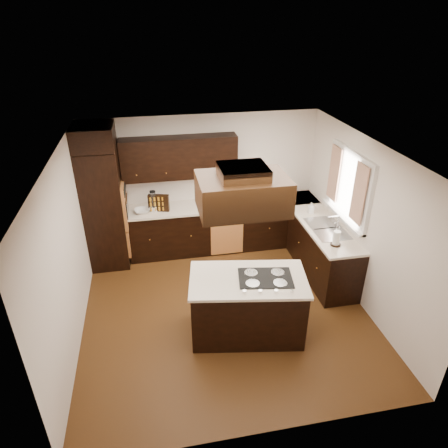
{
  "coord_description": "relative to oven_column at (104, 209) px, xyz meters",
  "views": [
    {
      "loc": [
        -0.93,
        -4.72,
        4.05
      ],
      "look_at": [
        0.1,
        0.6,
        1.15
      ],
      "focal_mm": 32.0,
      "sensor_mm": 36.0,
      "label": 1
    }
  ],
  "objects": [
    {
      "name": "island",
      "position": [
        1.98,
        -2.25,
        -0.62
      ],
      "size": [
        1.62,
        1.06,
        0.88
      ],
      "primitive_type": "cube",
      "rotation": [
        0.0,
        0.0,
        -0.17
      ],
      "color": "black",
      "rests_on": "floor"
    },
    {
      "name": "mixing_bowl",
      "position": [
        0.63,
        0.0,
        -0.11
      ],
      "size": [
        0.29,
        0.29,
        0.07
      ],
      "primitive_type": "imported",
      "rotation": [
        0.0,
        0.0,
        0.1
      ],
      "color": "white",
      "rests_on": "countertop_back"
    },
    {
      "name": "window_pane",
      "position": [
        3.87,
        -1.16,
        0.59
      ],
      "size": [
        0.0,
        1.2,
        1.0
      ],
      "primitive_type": "cube",
      "color": "white",
      "rests_on": "wall_right"
    },
    {
      "name": "spice_rack",
      "position": [
        0.92,
        0.03,
        0.01
      ],
      "size": [
        0.37,
        0.19,
        0.3
      ],
      "primitive_type": "cube",
      "rotation": [
        0.0,
        0.0,
        -0.28
      ],
      "color": "black",
      "rests_on": "countertop_back"
    },
    {
      "name": "sink_rim",
      "position": [
        3.58,
        -1.16,
        -0.14
      ],
      "size": [
        0.52,
        0.84,
        0.01
      ],
      "primitive_type": "cube",
      "color": "silver",
      "rests_on": "countertop_right"
    },
    {
      "name": "wall_back",
      "position": [
        1.78,
        0.4,
        0.19
      ],
      "size": [
        4.2,
        0.02,
        2.5
      ],
      "primitive_type": "cube",
      "color": "silver",
      "rests_on": "ground"
    },
    {
      "name": "soap_bottle",
      "position": [
        3.52,
        -0.57,
        -0.04
      ],
      "size": [
        0.1,
        0.1,
        0.2
      ],
      "primitive_type": "imported",
      "rotation": [
        0.0,
        0.0,
        -0.09
      ],
      "color": "white",
      "rests_on": "countertop_right"
    },
    {
      "name": "dishwasher_front",
      "position": [
        2.1,
        -0.2,
        -0.66
      ],
      "size": [
        0.6,
        0.05,
        0.72
      ],
      "primitive_type": "cube",
      "color": "#DA8745",
      "rests_on": "floor"
    },
    {
      "name": "blender_base",
      "position": [
        0.83,
        0.03,
        -0.09
      ],
      "size": [
        0.15,
        0.15,
        0.1
      ],
      "primitive_type": "cylinder",
      "color": "silver",
      "rests_on": "countertop_back"
    },
    {
      "name": "cooktop",
      "position": [
        2.21,
        -2.28,
        -0.13
      ],
      "size": [
        0.78,
        0.58,
        0.01
      ],
      "primitive_type": "cube",
      "rotation": [
        0.0,
        0.0,
        -0.17
      ],
      "color": "black",
      "rests_on": "island_top"
    },
    {
      "name": "base_cabinets_back",
      "position": [
        1.81,
        0.09,
        -0.62
      ],
      "size": [
        2.93,
        0.6,
        0.88
      ],
      "primitive_type": "cube",
      "color": "black",
      "rests_on": "floor"
    },
    {
      "name": "window_frame",
      "position": [
        3.85,
        -1.16,
        0.59
      ],
      "size": [
        0.06,
        1.32,
        1.12
      ],
      "primitive_type": "cube",
      "color": "white",
      "rests_on": "wall_right"
    },
    {
      "name": "range_hood",
      "position": [
        1.88,
        -2.25,
        1.1
      ],
      "size": [
        1.05,
        0.72,
        0.42
      ],
      "primitive_type": "cube",
      "color": "black",
      "rests_on": "ceiling"
    },
    {
      "name": "upper_cabinets",
      "position": [
        1.34,
        0.23,
        0.75
      ],
      "size": [
        2.0,
        0.34,
        0.72
      ],
      "primitive_type": "cube",
      "color": "black",
      "rests_on": "wall_back"
    },
    {
      "name": "curtain_right",
      "position": [
        3.79,
        -0.74,
        0.64
      ],
      "size": [
        0.02,
        0.34,
        0.9
      ],
      "primitive_type": "cube",
      "color": "beige",
      "rests_on": "wall_right"
    },
    {
      "name": "blender_pitcher",
      "position": [
        0.83,
        0.03,
        0.09
      ],
      "size": [
        0.13,
        0.13,
        0.26
      ],
      "primitive_type": "cone",
      "color": "silver",
      "rests_on": "blender_base"
    },
    {
      "name": "hood_duct",
      "position": [
        1.88,
        -2.25,
        1.38
      ],
      "size": [
        0.55,
        0.5,
        0.13
      ],
      "primitive_type": "cube",
      "color": "black",
      "rests_on": "ceiling"
    },
    {
      "name": "ceiling",
      "position": [
        1.78,
        -1.71,
        1.45
      ],
      "size": [
        4.2,
        4.2,
        0.02
      ],
      "primitive_type": "cube",
      "color": "silver",
      "rests_on": "ground"
    },
    {
      "name": "wall_front",
      "position": [
        1.78,
        -3.81,
        0.19
      ],
      "size": [
        4.2,
        0.02,
        2.5
      ],
      "primitive_type": "cube",
      "color": "silver",
      "rests_on": "ground"
    },
    {
      "name": "curtain_left",
      "position": [
        3.79,
        -1.57,
        0.64
      ],
      "size": [
        0.02,
        0.34,
        0.9
      ],
      "primitive_type": "cube",
      "color": "beige",
      "rests_on": "wall_right"
    },
    {
      "name": "base_cabinets_right",
      "position": [
        3.58,
        -0.8,
        -0.62
      ],
      "size": [
        0.6,
        2.4,
        0.88
      ],
      "primitive_type": "cube",
      "color": "black",
      "rests_on": "floor"
    },
    {
      "name": "paper_towel",
      "position": [
        3.48,
        -1.67,
        -0.02
      ],
      "size": [
        0.13,
        0.13,
        0.24
      ],
      "primitive_type": "cylinder",
      "rotation": [
        0.0,
        0.0,
        0.2
      ],
      "color": "white",
      "rests_on": "countertop_right"
    },
    {
      "name": "floor",
      "position": [
        1.78,
        -1.71,
        -1.07
      ],
      "size": [
        4.2,
        4.2,
        0.02
      ],
      "primitive_type": "cube",
      "color": "brown",
      "rests_on": "ground"
    },
    {
      "name": "countertop_right",
      "position": [
        3.56,
        -0.8,
        -0.16
      ],
      "size": [
        0.63,
        2.4,
        0.04
      ],
      "primitive_type": "cube",
      "color": "beige",
      "rests_on": "base_cabinets_right"
    },
    {
      "name": "island_top",
      "position": [
        1.98,
        -2.25,
        -0.16
      ],
      "size": [
        1.68,
        1.12,
        0.04
      ],
      "primitive_type": "cube",
      "rotation": [
        0.0,
        0.0,
        -0.17
      ],
      "color": "beige",
      "rests_on": "island"
    },
    {
      "name": "wall_left",
      "position": [
        -0.33,
        -1.71,
        0.19
      ],
      "size": [
        0.02,
        4.2,
        2.5
      ],
      "primitive_type": "cube",
      "color": "silver",
      "rests_on": "ground"
    },
    {
      "name": "countertop_back",
      "position": [
        1.81,
        0.08,
        -0.16
      ],
      "size": [
        2.93,
        0.63,
        0.04
      ],
      "primitive_type": "cube",
      "color": "beige",
      "rests_on": "base_cabinets_back"
    },
    {
      "name": "wall_oven_face",
      "position": [
        0.35,
        0.0,
        0.06
      ],
      "size": [
        0.05,
        0.62,
        0.78
      ],
      "primitive_type": "cube",
      "color": "#DA8745",
      "rests_on": "oven_column"
    },
    {
      "name": "oven_column",
      "position": [
        0.0,
        0.0,
        0.0
      ],
      "size": [
        0.65,
        0.75,
        2.12
      ],
      "primitive_type": "cube",
      "color": "black",
      "rests_on": "floor"
    },
    {
      "name": "wall_right",
      "position": [
        3.88,
        -1.71,
        0.19
      ],
      "size": [
        0.02,
        4.2,
        2.5
      ],
      "primitive_type": "cube",
      "color": "silver",
      "rests_on": "ground"
    }
  ]
}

